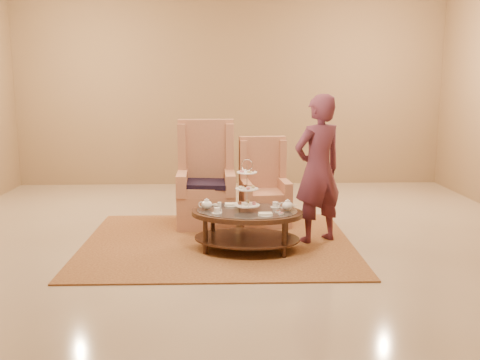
{
  "coord_description": "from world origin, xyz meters",
  "views": [
    {
      "loc": [
        -0.19,
        -6.15,
        1.93
      ],
      "look_at": [
        0.04,
        0.2,
        0.77
      ],
      "focal_mm": 40.0,
      "sensor_mm": 36.0,
      "label": 1
    }
  ],
  "objects_px": {
    "armchair_left": "(206,189)",
    "armchair_right": "(264,195)",
    "tea_table": "(247,218)",
    "person": "(318,170)"
  },
  "relations": [
    {
      "from": "tea_table",
      "to": "armchair_left",
      "type": "height_order",
      "value": "armchair_left"
    },
    {
      "from": "person",
      "to": "tea_table",
      "type": "bearing_deg",
      "value": -5.96
    },
    {
      "from": "tea_table",
      "to": "armchair_right",
      "type": "relative_size",
      "value": 1.18
    },
    {
      "from": "armchair_right",
      "to": "armchair_left",
      "type": "bearing_deg",
      "value": 175.09
    },
    {
      "from": "armchair_right",
      "to": "person",
      "type": "bearing_deg",
      "value": -61.8
    },
    {
      "from": "armchair_right",
      "to": "person",
      "type": "xyz_separation_m",
      "value": [
        0.57,
        -0.9,
        0.5
      ]
    },
    {
      "from": "tea_table",
      "to": "armchair_left",
      "type": "distance_m",
      "value": 1.33
    },
    {
      "from": "tea_table",
      "to": "person",
      "type": "distance_m",
      "value": 1.06
    },
    {
      "from": "armchair_left",
      "to": "armchair_right",
      "type": "bearing_deg",
      "value": -1.58
    },
    {
      "from": "armchair_right",
      "to": "person",
      "type": "distance_m",
      "value": 1.18
    }
  ]
}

